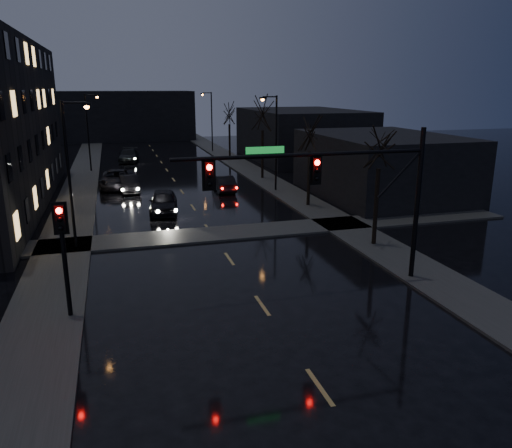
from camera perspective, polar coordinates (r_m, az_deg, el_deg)
ground at (r=14.38m, az=10.63°, el=-22.07°), size 160.00×160.00×0.00m
sidewalk_left at (r=46.00m, az=-19.54°, el=3.71°), size 3.00×140.00×0.12m
sidewalk_right at (r=47.97m, az=1.19°, el=5.05°), size 3.00×140.00×0.12m
sidewalk_cross at (r=30.35m, az=-4.99°, el=-1.16°), size 40.00×3.00×0.12m
commercial_right_near at (r=42.18m, az=14.09°, el=6.52°), size 10.00×14.00×5.00m
commercial_right_far at (r=62.53m, az=5.20°, el=10.14°), size 12.00×18.00×6.00m
far_block at (r=88.24m, az=-14.70°, el=11.88°), size 22.00×10.00×8.00m
signal_mast at (r=21.56m, az=9.86°, el=4.98°), size 11.11×0.41×7.00m
signal_pole_left at (r=20.01m, az=-21.19°, el=-2.15°), size 0.35×0.41×4.53m
tree_near at (r=27.89m, az=14.07°, el=9.88°), size 3.52×3.52×8.08m
tree_mid_a at (r=36.90m, az=6.22°, el=10.88°), size 3.30×3.30×7.58m
tree_mid_b at (r=48.16m, az=0.76°, el=12.94°), size 3.74×3.74×8.59m
tree_far at (r=61.71m, az=-3.08°, el=12.96°), size 3.43×3.43×7.88m
streetlight_l_near at (r=28.44m, az=-20.27°, el=6.55°), size 1.53×0.28×8.00m
streetlight_l_far at (r=55.26m, az=-18.49°, el=10.58°), size 1.53×0.28×8.00m
streetlight_r_mid at (r=42.33m, az=2.04°, el=10.10°), size 1.53×0.28×8.00m
streetlight_r_far at (r=69.43m, az=-5.26°, el=12.12°), size 1.53×0.28×8.00m
oncoming_car_a at (r=36.08m, az=-10.53°, el=2.52°), size 2.48×4.90×1.60m
oncoming_car_b at (r=43.98m, az=-14.30°, el=4.46°), size 1.74×4.29×1.38m
oncoming_car_c at (r=46.03m, az=-15.66°, el=4.97°), size 3.10×5.92×1.59m
oncoming_car_d at (r=62.08m, az=-14.35°, el=7.60°), size 2.73×5.43×1.51m
lead_car at (r=42.94m, az=-3.71°, el=4.66°), size 1.59×4.26×1.39m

